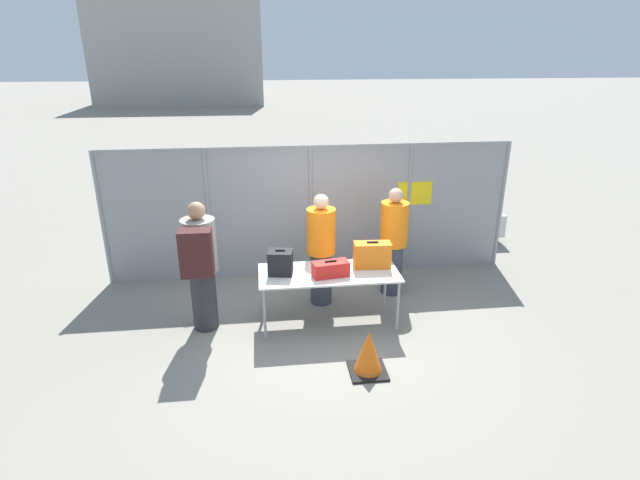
{
  "coord_description": "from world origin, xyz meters",
  "views": [
    {
      "loc": [
        -0.81,
        -6.07,
        3.7
      ],
      "look_at": [
        0.02,
        0.77,
        1.05
      ],
      "focal_mm": 28.0,
      "sensor_mm": 36.0,
      "label": 1
    }
  ],
  "objects_px": {
    "suitcase_orange": "(372,255)",
    "traveler_hooded": "(200,263)",
    "security_worker_far": "(393,240)",
    "security_worker_near": "(321,248)",
    "suitcase_red": "(331,269)",
    "suitcase_black": "(281,262)",
    "traffic_cone": "(368,353)",
    "utility_trailer": "(411,218)",
    "inspection_table": "(329,276)"
  },
  "relations": [
    {
      "from": "inspection_table",
      "to": "suitcase_orange",
      "type": "relative_size",
      "value": 3.67
    },
    {
      "from": "suitcase_red",
      "to": "traffic_cone",
      "type": "bearing_deg",
      "value": -74.47
    },
    {
      "from": "traffic_cone",
      "to": "utility_trailer",
      "type": "bearing_deg",
      "value": 67.56
    },
    {
      "from": "security_worker_near",
      "to": "traveler_hooded",
      "type": "bearing_deg",
      "value": 8.45
    },
    {
      "from": "suitcase_red",
      "to": "suitcase_orange",
      "type": "xyz_separation_m",
      "value": [
        0.62,
        0.23,
        0.08
      ]
    },
    {
      "from": "inspection_table",
      "to": "suitcase_orange",
      "type": "distance_m",
      "value": 0.69
    },
    {
      "from": "suitcase_black",
      "to": "utility_trailer",
      "type": "relative_size",
      "value": 0.08
    },
    {
      "from": "suitcase_red",
      "to": "utility_trailer",
      "type": "relative_size",
      "value": 0.12
    },
    {
      "from": "suitcase_black",
      "to": "traffic_cone",
      "type": "height_order",
      "value": "suitcase_black"
    },
    {
      "from": "inspection_table",
      "to": "security_worker_far",
      "type": "height_order",
      "value": "security_worker_far"
    },
    {
      "from": "traveler_hooded",
      "to": "utility_trailer",
      "type": "distance_m",
      "value": 5.25
    },
    {
      "from": "inspection_table",
      "to": "suitcase_black",
      "type": "distance_m",
      "value": 0.7
    },
    {
      "from": "traveler_hooded",
      "to": "security_worker_near",
      "type": "height_order",
      "value": "traveler_hooded"
    },
    {
      "from": "suitcase_black",
      "to": "utility_trailer",
      "type": "xyz_separation_m",
      "value": [
        2.89,
        3.37,
        -0.6
      ]
    },
    {
      "from": "security_worker_far",
      "to": "utility_trailer",
      "type": "distance_m",
      "value": 2.84
    },
    {
      "from": "suitcase_red",
      "to": "traffic_cone",
      "type": "xyz_separation_m",
      "value": [
        0.31,
        -1.11,
        -0.64
      ]
    },
    {
      "from": "suitcase_red",
      "to": "security_worker_far",
      "type": "height_order",
      "value": "security_worker_far"
    },
    {
      "from": "traveler_hooded",
      "to": "security_worker_far",
      "type": "relative_size",
      "value": 1.06
    },
    {
      "from": "security_worker_near",
      "to": "security_worker_far",
      "type": "bearing_deg",
      "value": 177.77
    },
    {
      "from": "suitcase_orange",
      "to": "utility_trailer",
      "type": "relative_size",
      "value": 0.12
    },
    {
      "from": "suitcase_red",
      "to": "security_worker_near",
      "type": "bearing_deg",
      "value": 92.77
    },
    {
      "from": "inspection_table",
      "to": "suitcase_red",
      "type": "relative_size",
      "value": 3.74
    },
    {
      "from": "security_worker_far",
      "to": "suitcase_black",
      "type": "bearing_deg",
      "value": 10.36
    },
    {
      "from": "suitcase_orange",
      "to": "traveler_hooded",
      "type": "height_order",
      "value": "traveler_hooded"
    },
    {
      "from": "suitcase_black",
      "to": "suitcase_orange",
      "type": "xyz_separation_m",
      "value": [
        1.3,
        0.08,
        0.01
      ]
    },
    {
      "from": "suitcase_orange",
      "to": "utility_trailer",
      "type": "bearing_deg",
      "value": 64.12
    },
    {
      "from": "suitcase_red",
      "to": "security_worker_far",
      "type": "relative_size",
      "value": 0.3
    },
    {
      "from": "inspection_table",
      "to": "suitcase_orange",
      "type": "bearing_deg",
      "value": 10.22
    },
    {
      "from": "suitcase_red",
      "to": "suitcase_orange",
      "type": "bearing_deg",
      "value": 20.38
    },
    {
      "from": "inspection_table",
      "to": "security_worker_near",
      "type": "distance_m",
      "value": 0.67
    },
    {
      "from": "suitcase_orange",
      "to": "security_worker_far",
      "type": "relative_size",
      "value": 0.3
    },
    {
      "from": "traveler_hooded",
      "to": "utility_trailer",
      "type": "relative_size",
      "value": 0.42
    },
    {
      "from": "security_worker_far",
      "to": "traffic_cone",
      "type": "xyz_separation_m",
      "value": [
        -0.82,
        -2.06,
        -0.64
      ]
    },
    {
      "from": "traveler_hooded",
      "to": "traffic_cone",
      "type": "height_order",
      "value": "traveler_hooded"
    },
    {
      "from": "utility_trailer",
      "to": "inspection_table",
      "type": "bearing_deg",
      "value": -123.22
    },
    {
      "from": "utility_trailer",
      "to": "traffic_cone",
      "type": "height_order",
      "value": "utility_trailer"
    },
    {
      "from": "suitcase_orange",
      "to": "suitcase_black",
      "type": "bearing_deg",
      "value": -176.44
    },
    {
      "from": "suitcase_red",
      "to": "security_worker_near",
      "type": "xyz_separation_m",
      "value": [
        -0.04,
        0.77,
        -0.0
      ]
    },
    {
      "from": "suitcase_black",
      "to": "traveler_hooded",
      "type": "xyz_separation_m",
      "value": [
        -1.07,
        -0.0,
        0.05
      ]
    },
    {
      "from": "traveler_hooded",
      "to": "security_worker_near",
      "type": "xyz_separation_m",
      "value": [
        1.71,
        0.62,
        -0.12
      ]
    },
    {
      "from": "traffic_cone",
      "to": "inspection_table",
      "type": "bearing_deg",
      "value": 104.48
    },
    {
      "from": "security_worker_near",
      "to": "suitcase_orange",
      "type": "bearing_deg",
      "value": 129.66
    },
    {
      "from": "suitcase_black",
      "to": "suitcase_red",
      "type": "distance_m",
      "value": 0.69
    },
    {
      "from": "traffic_cone",
      "to": "suitcase_black",
      "type": "bearing_deg",
      "value": 127.89
    },
    {
      "from": "security_worker_near",
      "to": "utility_trailer",
      "type": "distance_m",
      "value": 3.6
    },
    {
      "from": "suitcase_black",
      "to": "utility_trailer",
      "type": "bearing_deg",
      "value": 49.36
    },
    {
      "from": "suitcase_black",
      "to": "suitcase_orange",
      "type": "relative_size",
      "value": 0.69
    },
    {
      "from": "suitcase_black",
      "to": "security_worker_near",
      "type": "distance_m",
      "value": 0.89
    },
    {
      "from": "inspection_table",
      "to": "suitcase_red",
      "type": "xyz_separation_m",
      "value": [
        0.01,
        -0.12,
        0.16
      ]
    },
    {
      "from": "security_worker_far",
      "to": "security_worker_near",
      "type": "bearing_deg",
      "value": -4.49
    }
  ]
}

